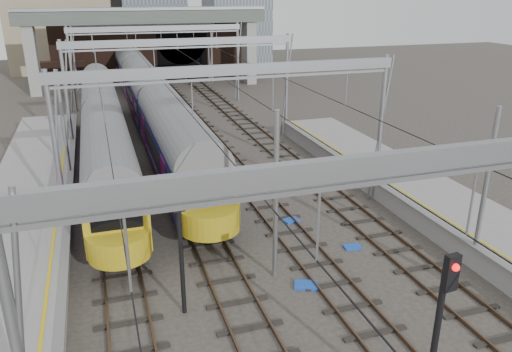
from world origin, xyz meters
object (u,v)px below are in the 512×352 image
object	(u,v)px
train_second	(103,127)
signal_near_left	(180,236)
signal_near_centre	(440,323)
train_main	(137,77)

from	to	relation	value
train_second	signal_near_left	bearing A→B (deg)	-83.98
signal_near_left	signal_near_centre	xyz separation A→B (m)	(5.32, -6.94, 0.13)
signal_near_left	train_second	bearing A→B (deg)	80.76
train_main	signal_near_centre	world-z (taller)	signal_near_centre
train_main	signal_near_centre	xyz separation A→B (m)	(3.32, -45.13, 0.74)
train_second	signal_near_centre	xyz separation A→B (m)	(7.32, -25.85, 0.87)
train_main	signal_near_left	distance (m)	38.25
train_second	signal_near_left	world-z (taller)	signal_near_left
signal_near_left	signal_near_centre	distance (m)	8.75
train_main	signal_near_left	xyz separation A→B (m)	(-2.00, -38.19, 0.61)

